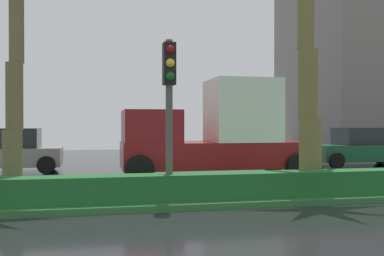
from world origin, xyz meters
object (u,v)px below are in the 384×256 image
object	(u,v)px
traffic_signal_median_right	(169,90)
box_truck_lead	(215,134)
car_in_traffic_third	(361,148)
car_in_traffic_second	(6,151)

from	to	relation	value
traffic_signal_median_right	box_truck_lead	xyz separation A→B (m)	(2.48, 5.20, -1.13)
car_in_traffic_third	box_truck_lead	bearing A→B (deg)	20.72
box_truck_lead	traffic_signal_median_right	bearing A→B (deg)	64.55
box_truck_lead	car_in_traffic_third	distance (m)	8.06
traffic_signal_median_right	car_in_traffic_third	bearing A→B (deg)	38.86
traffic_signal_median_right	car_in_traffic_second	distance (m)	10.06
traffic_signal_median_right	car_in_traffic_second	bearing A→B (deg)	120.90
traffic_signal_median_right	car_in_traffic_second	size ratio (longest dim) A/B	0.85
car_in_traffic_second	car_in_traffic_third	distance (m)	15.07
traffic_signal_median_right	box_truck_lead	world-z (taller)	traffic_signal_median_right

